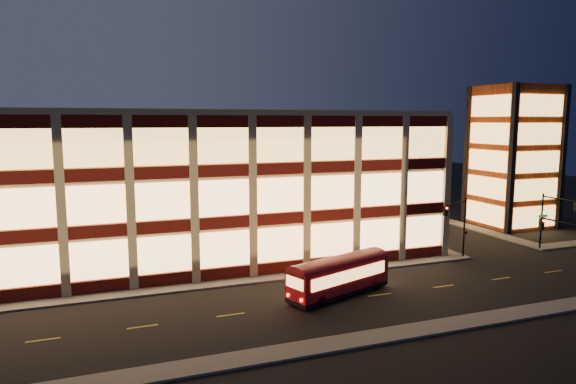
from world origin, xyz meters
name	(u,v)px	position (x,y,z in m)	size (l,w,h in m)	color
ground	(237,286)	(0.00, 0.00, 0.00)	(200.00, 200.00, 0.00)	black
sidewalk_office_south	(198,286)	(-3.00, 1.00, 0.07)	(54.00, 2.00, 0.15)	#514F4C
sidewalk_office_east	(376,226)	(23.00, 17.00, 0.07)	(2.00, 30.00, 0.15)	#514F4C
sidewalk_tower_west	(447,221)	(34.00, 17.00, 0.07)	(2.00, 30.00, 0.15)	#514F4C
sidewalk_near	(293,351)	(0.00, -13.00, 0.07)	(100.00, 2.00, 0.15)	#514F4C
office_building	(170,179)	(-2.91, 16.91, 7.25)	(50.45, 30.45, 14.50)	tan
stair_tower	(513,157)	(39.95, 11.95, 8.99)	(8.60, 8.60, 18.00)	#8C3814
traffic_signal_far	(458,219)	(22.21, 0.24, 4.11)	(3.79, 1.87, 6.00)	black
traffic_signal_right	(553,213)	(33.50, -0.62, 4.10)	(1.20, 4.37, 6.00)	black
traffic_signal_near	(567,244)	(23.50, -11.03, 4.13)	(0.32, 4.45, 6.00)	black
trolley_bus	(339,274)	(7.00, -4.84, 1.72)	(9.39, 5.25, 3.10)	#9C0810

